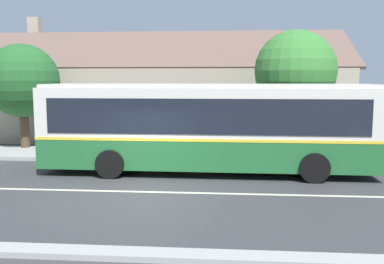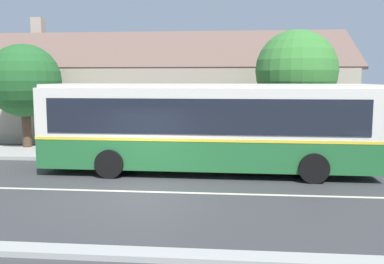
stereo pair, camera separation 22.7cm
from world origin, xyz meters
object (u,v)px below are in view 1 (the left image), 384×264
Objects in this scene: transit_bus at (207,125)px; street_tree_secondary at (21,83)px; bench_by_building at (85,144)px; bench_down_street at (183,147)px; bus_stop_sign at (346,123)px; street_tree_primary at (295,71)px.

street_tree_secondary is (-8.97, 4.13, 1.47)m from transit_bus.
bench_by_building is at bearing 153.95° from transit_bus.
bus_stop_sign reaches higher than bench_down_street.
bench_down_street is (-1.14, 2.39, -1.18)m from transit_bus.
bus_stop_sign is (14.47, -2.04, -1.57)m from street_tree_secondary.
transit_bus is 4.96× the size of bus_stop_sign.
street_tree_primary reaches higher than transit_bus.
street_tree_primary reaches higher than bench_down_street.
street_tree_primary is 2.31× the size of bus_stop_sign.
street_tree_primary is (4.83, 1.47, 3.19)m from bench_down_street.
transit_bus is 2.14× the size of street_tree_primary.
bench_by_building is at bearing 176.12° from bench_down_street.
bus_stop_sign is (5.49, 2.09, -0.09)m from transit_bus.
bench_by_building is 1.13× the size of bench_down_street.
street_tree_primary reaches higher than bench_by_building.
bench_down_street is 0.27× the size of street_tree_primary.
transit_bus is 5.88m from bus_stop_sign.
bench_by_building is 9.79m from street_tree_primary.
street_tree_primary is 1.10× the size of street_tree_secondary.
transit_bus is 9.99m from street_tree_secondary.
bench_by_building is 11.06m from bus_stop_sign.
bench_down_street is at bearing -3.88° from bench_by_building.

